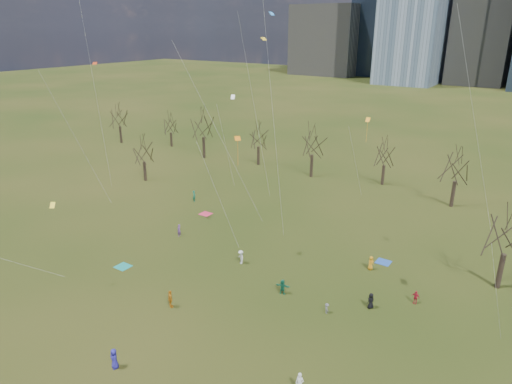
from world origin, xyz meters
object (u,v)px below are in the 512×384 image
Objects in this scene: person_4 at (170,299)px; blanket_teal at (123,267)px; blanket_crimson at (206,214)px; person_0 at (114,359)px; person_1 at (300,383)px; blanket_navy at (383,262)px.

blanket_teal is at bearing 17.72° from person_4.
blanket_crimson is (-2.13, 16.94, 0.00)m from blanket_teal.
person_4 is (-2.16, 8.49, 0.03)m from person_0.
blanket_crimson is at bearing 128.13° from person_1.
person_4 is at bearing -15.13° from blanket_teal.
blanket_crimson is at bearing -179.09° from blanket_navy.
blanket_crimson is 35.44m from person_1.
blanket_crimson is 31.55m from person_0.
blanket_navy is 0.92× the size of person_0.
blanket_navy is 24.42m from person_4.
person_1 is (27.58, -22.25, 0.83)m from blanket_crimson.
blanket_teal is 0.92× the size of person_0.
blanket_navy is at bearing 36.00° from blanket_teal.
person_4 reaches higher than blanket_teal.
person_4 is (9.97, -2.70, 0.88)m from blanket_teal.
blanket_teal is 16.53m from person_0.
person_1 is at bearing -11.79° from blanket_teal.
person_0 is at bearing -63.10° from blanket_crimson.
blanket_navy is at bearing 0.91° from blanket_crimson.
person_0 is 1.03× the size of person_1.
person_4 is at bearing 157.43° from person_1.
blanket_teal is 26.01m from person_1.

